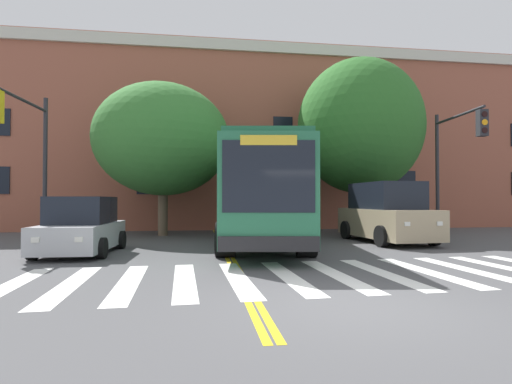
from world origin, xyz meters
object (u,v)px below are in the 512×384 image
(car_silver_near_lane, at_px, (82,227))
(street_tree_curbside_small, at_px, (163,140))
(street_tree_curbside_large, at_px, (360,127))
(city_bus, at_px, (263,193))
(traffic_light_far_corner, at_px, (27,141))
(traffic_light_near_corner, at_px, (454,150))
(car_tan_far_lane, at_px, (386,214))

(car_silver_near_lane, xyz_separation_m, street_tree_curbside_small, (1.90, 6.00, 3.65))
(car_silver_near_lane, height_order, street_tree_curbside_large, street_tree_curbside_large)
(city_bus, height_order, car_silver_near_lane, city_bus)
(street_tree_curbside_large, bearing_deg, traffic_light_far_corner, -165.43)
(car_silver_near_lane, relative_size, street_tree_curbside_large, 0.45)
(traffic_light_near_corner, xyz_separation_m, street_tree_curbside_small, (-12.30, 3.55, 0.72))
(city_bus, xyz_separation_m, traffic_light_far_corner, (-8.45, 0.29, 1.85))
(car_tan_far_lane, bearing_deg, traffic_light_near_corner, 9.85)
(car_tan_far_lane, height_order, street_tree_curbside_large, street_tree_curbside_large)
(traffic_light_near_corner, bearing_deg, car_silver_near_lane, -170.23)
(street_tree_curbside_large, distance_m, street_tree_curbside_small, 9.58)
(city_bus, relative_size, car_tan_far_lane, 2.33)
(city_bus, bearing_deg, traffic_light_far_corner, 178.00)
(city_bus, distance_m, car_tan_far_lane, 4.95)
(city_bus, relative_size, traffic_light_far_corner, 2.04)
(car_tan_far_lane, bearing_deg, car_silver_near_lane, -170.25)
(traffic_light_far_corner, bearing_deg, traffic_light_near_corner, 0.92)
(traffic_light_far_corner, relative_size, street_tree_curbside_small, 0.64)
(car_tan_far_lane, bearing_deg, street_tree_curbside_small, 155.19)
(car_silver_near_lane, xyz_separation_m, street_tree_curbside_large, (11.44, 5.80, 4.47))
(traffic_light_far_corner, bearing_deg, city_bus, -2.00)
(traffic_light_near_corner, xyz_separation_m, traffic_light_far_corner, (-16.69, -0.27, 0.02))
(car_silver_near_lane, relative_size, traffic_light_near_corner, 0.72)
(street_tree_curbside_large, bearing_deg, city_bus, -144.45)
(city_bus, xyz_separation_m, car_tan_far_lane, (4.89, -0.02, -0.80))
(city_bus, xyz_separation_m, street_tree_curbside_small, (-4.06, 4.12, 2.56))
(street_tree_curbside_large, bearing_deg, car_silver_near_lane, -153.13)
(car_silver_near_lane, relative_size, traffic_light_far_corner, 0.70)
(city_bus, distance_m, street_tree_curbside_small, 6.32)
(traffic_light_near_corner, height_order, street_tree_curbside_large, street_tree_curbside_large)
(car_tan_far_lane, height_order, street_tree_curbside_small, street_tree_curbside_small)
(car_tan_far_lane, relative_size, traffic_light_far_corner, 0.88)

